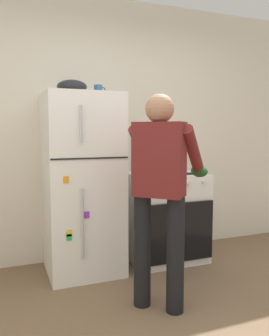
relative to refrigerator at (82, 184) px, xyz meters
name	(u,v)px	position (x,y,z in m)	size (l,w,h in m)	color
kitchen_wall_back	(107,130)	(0.36, 0.38, 0.51)	(6.00, 0.10, 2.70)	silver
refrigerator	(82,184)	(0.00, 0.00, 0.00)	(0.68, 0.72, 1.68)	white
stove_range	(165,216)	(0.87, -0.01, -0.39)	(0.76, 0.67, 0.91)	white
person_cook	(161,182)	(0.39, -0.90, 0.12)	(0.71, 0.75, 1.60)	black
red_pot	(153,167)	(0.71, -0.05, 0.14)	(0.34, 0.24, 0.14)	#236638
coffee_mug	(98,90)	(0.18, 0.05, 0.89)	(0.11, 0.08, 0.10)	#2D6093
pepper_mill	(181,161)	(1.17, 0.20, 0.16)	(0.05, 0.05, 0.18)	brown
mixing_bowl	(72,87)	(-0.08, 0.00, 0.90)	(0.27, 0.27, 0.12)	black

